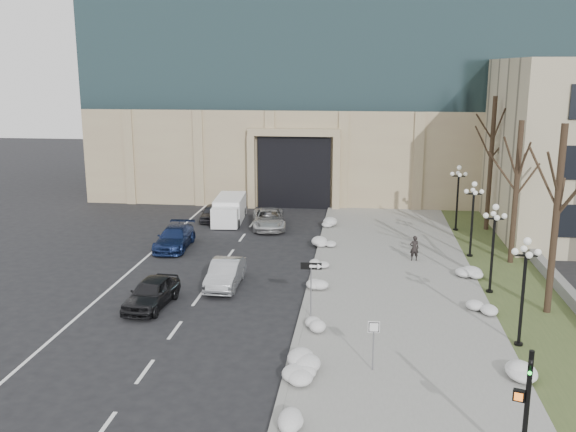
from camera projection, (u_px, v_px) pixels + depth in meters
name	position (u px, v px, depth m)	size (l,w,h in m)	color
ground	(308.00, 409.00, 22.00)	(160.00, 160.00, 0.00)	black
sidewalk	(394.00, 280.00, 35.12)	(9.00, 40.00, 0.12)	gray
curb	(312.00, 277.00, 35.64)	(0.30, 40.00, 0.14)	gray
grass_strip	(517.00, 285.00, 34.38)	(4.00, 40.00, 0.10)	#3B4924
stone_wall	(546.00, 269.00, 36.01)	(0.50, 30.00, 0.70)	slate
car_a	(152.00, 293.00, 31.20)	(1.71, 4.24, 1.44)	black
car_b	(225.00, 274.00, 34.10)	(1.51, 4.32, 1.42)	#A0A3A7
car_c	(175.00, 238.00, 41.32)	(1.96, 4.82, 1.40)	navy
car_d	(269.00, 219.00, 46.51)	(2.27, 4.93, 1.37)	#B4B4B4
car_e	(212.00, 213.00, 48.84)	(1.44, 3.58, 1.22)	#2F2E34
pedestrian	(414.00, 248.00, 38.30)	(0.56, 0.37, 1.52)	black
box_truck	(229.00, 210.00, 48.52)	(2.38, 5.83, 1.81)	white
one_way_sign	(315.00, 273.00, 29.39)	(1.01, 0.27, 2.71)	slate
keep_sign	(374.00, 335.00, 24.23)	(0.45, 0.08, 2.10)	slate
traffic_signal	(525.00, 412.00, 18.20)	(0.65, 0.85, 3.78)	black
snow_clump_a	(287.00, 431.00, 20.10)	(1.10, 1.60, 0.36)	silver
snow_clump_b	(297.00, 374.00, 23.86)	(1.10, 1.60, 0.36)	silver
snow_clump_c	(315.00, 323.00, 28.54)	(1.10, 1.60, 0.36)	silver
snow_clump_d	(318.00, 287.00, 33.22)	(1.10, 1.60, 0.36)	silver
snow_clump_e	(317.00, 263.00, 37.28)	(1.10, 1.60, 0.36)	silver
snow_clump_f	(325.00, 243.00, 41.52)	(1.10, 1.60, 0.36)	silver
snow_clump_g	(326.00, 225.00, 46.34)	(1.10, 1.60, 0.36)	silver
snow_clump_h	(520.00, 370.00, 24.15)	(1.10, 1.60, 0.36)	silver
snow_clump_i	(482.00, 308.00, 30.33)	(1.10, 1.60, 0.36)	silver
snow_clump_j	(468.00, 274.00, 35.35)	(1.10, 1.60, 0.36)	silver
snow_clump_k	(309.00, 366.00, 24.48)	(1.10, 1.60, 0.36)	silver
lamppost_a	(524.00, 277.00, 26.15)	(1.18, 1.18, 4.76)	black
lamppost_b	(494.00, 236.00, 32.44)	(1.18, 1.18, 4.76)	black
lamppost_c	(473.00, 209.00, 38.72)	(1.18, 1.18, 4.76)	black
lamppost_d	(458.00, 189.00, 45.01)	(1.18, 1.18, 4.76)	black
tree_near	(558.00, 194.00, 29.14)	(3.20, 3.20, 9.00)	black
tree_mid	(518.00, 173.00, 36.95)	(3.20, 3.20, 8.50)	black
tree_far	(492.00, 145.00, 44.54)	(3.20, 3.20, 9.50)	black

